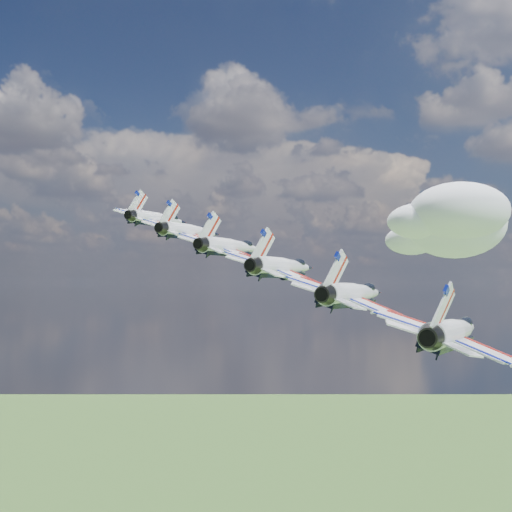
% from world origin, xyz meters
% --- Properties ---
extents(cloud_far, '(57.22, 44.96, 22.48)m').
position_xyz_m(cloud_far, '(26.57, 210.72, 178.65)').
color(cloud_far, white).
extents(jet_0, '(15.02, 17.66, 7.56)m').
position_xyz_m(jet_0, '(-31.55, 21.15, 165.90)').
color(jet_0, white).
extents(jet_1, '(15.02, 17.66, 7.56)m').
position_xyz_m(jet_1, '(-23.77, 11.78, 163.28)').
color(jet_1, white).
extents(jet_2, '(15.02, 17.66, 7.56)m').
position_xyz_m(jet_2, '(-15.99, 2.42, 160.66)').
color(jet_2, silver).
extents(jet_3, '(15.02, 17.66, 7.56)m').
position_xyz_m(jet_3, '(-8.21, -6.95, 158.04)').
color(jet_3, white).
extents(jet_4, '(15.02, 17.66, 7.56)m').
position_xyz_m(jet_4, '(-0.43, -16.31, 155.43)').
color(jet_4, white).
extents(jet_5, '(15.02, 17.66, 7.56)m').
position_xyz_m(jet_5, '(7.35, -25.68, 152.81)').
color(jet_5, white).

